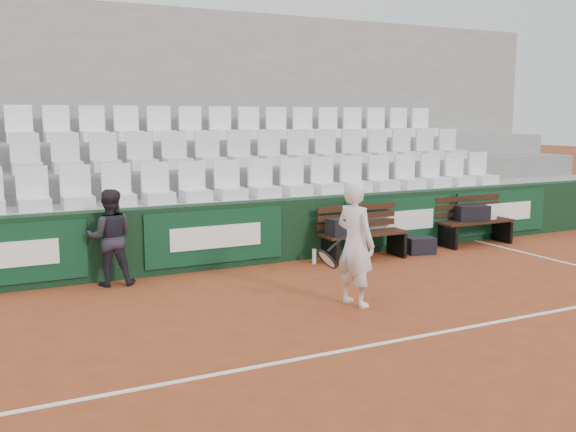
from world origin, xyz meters
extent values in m
plane|color=brown|center=(0.00, 0.00, 0.00)|extent=(80.00, 80.00, 0.00)
cube|color=white|center=(0.00, 0.00, 0.00)|extent=(18.00, 0.06, 0.01)
cube|color=black|center=(0.00, 4.00, 0.50)|extent=(18.00, 0.30, 1.00)
cube|color=#0C381E|center=(-3.20, 3.83, 0.52)|extent=(2.20, 0.04, 0.82)
cube|color=#0C381E|center=(-0.20, 3.83, 0.52)|extent=(2.20, 0.04, 0.82)
cube|color=#0C381E|center=(3.20, 3.83, 0.52)|extent=(2.20, 0.04, 0.82)
cube|color=#0C381E|center=(5.60, 3.83, 0.52)|extent=(2.20, 0.04, 0.82)
cube|color=#989895|center=(0.00, 4.62, 0.50)|extent=(18.00, 0.95, 1.00)
cube|color=gray|center=(0.00, 5.58, 0.72)|extent=(18.00, 0.95, 1.45)
cube|color=gray|center=(0.00, 6.53, 0.95)|extent=(18.00, 0.95, 1.90)
cube|color=#969693|center=(0.00, 7.15, 2.20)|extent=(18.00, 0.30, 4.40)
cube|color=white|center=(0.00, 4.45, 1.31)|extent=(11.90, 0.44, 0.63)
cube|color=silver|center=(0.00, 5.40, 1.77)|extent=(11.90, 0.44, 0.63)
cube|color=white|center=(0.00, 6.35, 2.21)|extent=(11.90, 0.44, 0.63)
cube|color=#361C10|center=(2.24, 3.44, 0.23)|extent=(1.50, 0.56, 0.45)
cube|color=black|center=(4.74, 3.58, 0.23)|extent=(1.50, 0.56, 0.45)
cube|color=black|center=(1.86, 3.41, 0.59)|extent=(0.67, 0.34, 0.27)
cube|color=black|center=(4.68, 3.61, 0.59)|extent=(0.64, 0.41, 0.27)
cube|color=beige|center=(5.02, 3.62, 0.49)|extent=(0.33, 0.25, 0.09)
cube|color=black|center=(3.34, 3.37, 0.14)|extent=(0.52, 0.38, 0.28)
cylinder|color=silver|center=(1.34, 3.52, 0.12)|extent=(0.07, 0.07, 0.24)
cylinder|color=#B3C1CA|center=(3.56, 3.27, 0.13)|extent=(0.07, 0.07, 0.26)
imported|color=white|center=(0.71, 1.32, 0.78)|extent=(0.51, 0.65, 1.56)
torus|color=black|center=(0.31, 1.32, 0.62)|extent=(0.19, 0.30, 0.26)
cylinder|color=black|center=(0.45, 1.32, 0.81)|extent=(0.26, 0.03, 0.20)
imported|color=black|center=(-1.81, 3.64, 0.67)|extent=(0.75, 0.64, 1.35)
camera|label=1|loc=(-3.47, -5.26, 2.32)|focal=40.00mm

